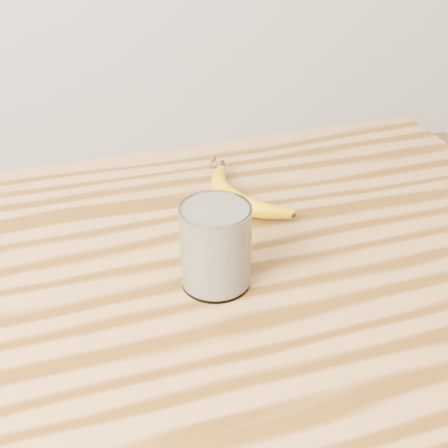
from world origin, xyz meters
name	(u,v)px	position (x,y,z in m)	size (l,w,h in m)	color
table	(176,356)	(0.00, 0.00, 0.77)	(1.20, 0.80, 0.90)	olive
smoothie_glass	(216,246)	(0.06, -0.02, 0.96)	(0.09, 0.09, 0.11)	white
banana	(231,199)	(0.13, 0.16, 0.92)	(0.10, 0.26, 0.03)	#C68F00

